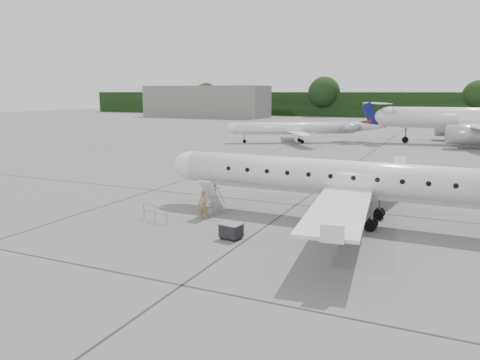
% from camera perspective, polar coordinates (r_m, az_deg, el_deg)
% --- Properties ---
extents(ground, '(320.00, 320.00, 0.00)m').
position_cam_1_polar(ground, '(26.99, 14.76, -7.19)').
color(ground, slate).
rests_on(ground, ground).
extents(treeline, '(260.00, 4.00, 8.00)m').
position_cam_1_polar(treeline, '(155.51, 23.35, 8.33)').
color(treeline, black).
rests_on(treeline, ground).
extents(terminal_building, '(40.00, 14.00, 10.00)m').
position_cam_1_polar(terminal_building, '(154.40, -4.13, 9.53)').
color(terminal_building, slate).
rests_on(terminal_building, ground).
extents(main_regional_jet, '(30.70, 22.28, 7.80)m').
position_cam_1_polar(main_regional_jet, '(29.84, 14.46, 2.22)').
color(main_regional_jet, silver).
rests_on(main_regional_jet, ground).
extents(airstair, '(0.88, 2.11, 2.45)m').
position_cam_1_polar(airstair, '(31.40, -3.41, -2.02)').
color(airstair, silver).
rests_on(airstair, ground).
extents(passenger, '(0.76, 0.59, 1.85)m').
position_cam_1_polar(passenger, '(30.45, -4.49, -3.02)').
color(passenger, olive).
rests_on(passenger, ground).
extents(safety_railing, '(2.14, 0.65, 1.00)m').
position_cam_1_polar(safety_railing, '(30.37, -10.33, -4.03)').
color(safety_railing, gray).
rests_on(safety_railing, ground).
extents(baggage_cart, '(1.24, 1.06, 0.97)m').
position_cam_1_polar(baggage_cart, '(26.32, -1.08, -6.19)').
color(baggage_cart, black).
rests_on(baggage_cart, ground).
extents(bg_narrowbody, '(35.24, 27.78, 11.50)m').
position_cam_1_polar(bg_narrowbody, '(81.15, 26.91, 7.89)').
color(bg_narrowbody, silver).
rests_on(bg_narrowbody, ground).
extents(bg_regional_left, '(30.19, 27.42, 6.48)m').
position_cam_1_polar(bg_regional_left, '(76.44, 6.79, 6.97)').
color(bg_regional_left, silver).
rests_on(bg_regional_left, ground).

